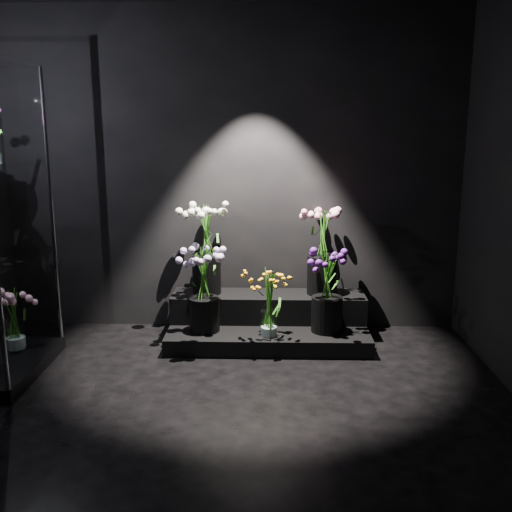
{
  "coord_description": "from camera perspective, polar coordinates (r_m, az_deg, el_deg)",
  "views": [
    {
      "loc": [
        0.32,
        -3.01,
        1.79
      ],
      "look_at": [
        0.22,
        1.2,
        0.84
      ],
      "focal_mm": 40.0,
      "sensor_mm": 36.0,
      "label": 1
    }
  ],
  "objects": [
    {
      "name": "bouquet_purple",
      "position": [
        4.69,
        7.15,
        -3.31
      ],
      "size": [
        0.4,
        0.4,
        0.68
      ],
      "rotation": [
        0.0,
        0.0,
        0.4
      ],
      "color": "black",
      "rests_on": "display_riser"
    },
    {
      "name": "bouquet_lilac",
      "position": [
        4.68,
        -5.24,
        -3.05
      ],
      "size": [
        0.39,
        0.39,
        0.69
      ],
      "rotation": [
        0.0,
        0.0,
        -0.18
      ],
      "color": "black",
      "rests_on": "display_riser"
    },
    {
      "name": "floor",
      "position": [
        3.51,
        -4.31,
        -17.88
      ],
      "size": [
        4.0,
        4.0,
        0.0
      ],
      "primitive_type": "plane",
      "color": "black",
      "rests_on": "ground"
    },
    {
      "name": "bouquet_cream_roses",
      "position": [
        4.91,
        -5.02,
        1.27
      ],
      "size": [
        0.47,
        0.47,
        0.77
      ],
      "rotation": [
        0.0,
        0.0,
        -0.33
      ],
      "color": "black",
      "rests_on": "display_riser"
    },
    {
      "name": "wall_back",
      "position": [
        5.03,
        -2.33,
        8.29
      ],
      "size": [
        4.0,
        0.0,
        4.0
      ],
      "primitive_type": "plane",
      "rotation": [
        1.57,
        0.0,
        0.0
      ],
      "color": "black",
      "rests_on": "floor"
    },
    {
      "name": "bouquet_orange_bells",
      "position": [
        4.58,
        1.32,
        -4.61
      ],
      "size": [
        0.34,
        0.34,
        0.55
      ],
      "rotation": [
        0.0,
        0.0,
        0.24
      ],
      "color": "white",
      "rests_on": "display_riser"
    },
    {
      "name": "bouquet_pink_roses",
      "position": [
        4.91,
        6.72,
        1.07
      ],
      "size": [
        0.41,
        0.41,
        0.78
      ],
      "rotation": [
        0.0,
        0.0,
        0.22
      ],
      "color": "black",
      "rests_on": "display_riser"
    },
    {
      "name": "bouquet_case_base_pink",
      "position": [
        4.8,
        -23.09,
        -5.72
      ],
      "size": [
        0.42,
        0.42,
        0.47
      ],
      "rotation": [
        0.0,
        0.0,
        -0.38
      ],
      "color": "white",
      "rests_on": "display_case"
    },
    {
      "name": "wall_front",
      "position": [
        1.13,
        -15.54,
        -7.76
      ],
      "size": [
        4.0,
        0.0,
        4.0
      ],
      "primitive_type": "plane",
      "rotation": [
        -1.57,
        0.0,
        0.0
      ],
      "color": "black",
      "rests_on": "floor"
    },
    {
      "name": "display_riser",
      "position": [
        4.95,
        1.22,
        -6.54
      ],
      "size": [
        1.68,
        0.75,
        0.37
      ],
      "color": "black",
      "rests_on": "floor"
    }
  ]
}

